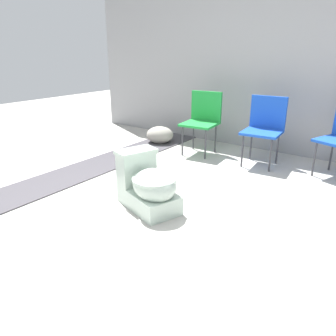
{
  "coord_description": "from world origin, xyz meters",
  "views": [
    {
      "loc": [
        1.64,
        -1.92,
        1.38
      ],
      "look_at": [
        -0.1,
        0.47,
        0.3
      ],
      "focal_mm": 35.0,
      "sensor_mm": 36.0,
      "label": 1
    }
  ],
  "objects_px": {
    "folding_chair_middle": "(265,123)",
    "boulder_near": "(160,135)",
    "folding_chair_left": "(203,116)",
    "toilet": "(149,186)"
  },
  "relations": [
    {
      "from": "toilet",
      "to": "boulder_near",
      "type": "bearing_deg",
      "value": 143.94
    },
    {
      "from": "toilet",
      "to": "folding_chair_left",
      "type": "bearing_deg",
      "value": 124.58
    },
    {
      "from": "folding_chair_middle",
      "to": "boulder_near",
      "type": "height_order",
      "value": "folding_chair_middle"
    },
    {
      "from": "folding_chair_middle",
      "to": "boulder_near",
      "type": "bearing_deg",
      "value": -94.12
    },
    {
      "from": "folding_chair_left",
      "to": "folding_chair_middle",
      "type": "height_order",
      "value": "same"
    },
    {
      "from": "folding_chair_left",
      "to": "toilet",
      "type": "bearing_deg",
      "value": 9.43
    },
    {
      "from": "toilet",
      "to": "folding_chair_middle",
      "type": "height_order",
      "value": "folding_chair_middle"
    },
    {
      "from": "folding_chair_left",
      "to": "boulder_near",
      "type": "bearing_deg",
      "value": -97.49
    },
    {
      "from": "folding_chair_left",
      "to": "boulder_near",
      "type": "height_order",
      "value": "folding_chair_left"
    },
    {
      "from": "folding_chair_left",
      "to": "boulder_near",
      "type": "distance_m",
      "value": 0.85
    }
  ]
}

